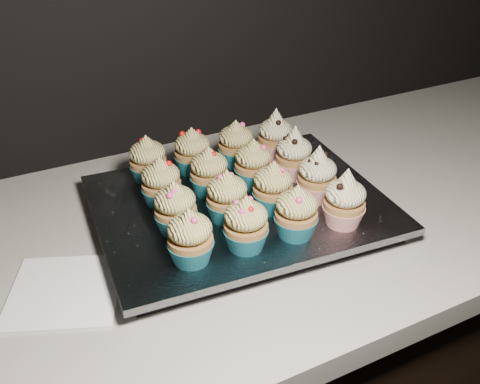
{
  "coord_description": "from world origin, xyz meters",
  "views": [
    {
      "loc": [
        -0.14,
        1.05,
        1.4
      ],
      "look_at": [
        0.18,
        1.69,
        0.95
      ],
      "focal_mm": 40.0,
      "sensor_mm": 36.0,
      "label": 1
    }
  ],
  "objects": [
    {
      "name": "cupcake_8",
      "position": [
        0.07,
        1.74,
        0.97
      ],
      "size": [
        0.06,
        0.06,
        0.08
      ],
      "color": "#1A6E7E",
      "rests_on": "foil_lining"
    },
    {
      "name": "cupcake_1",
      "position": [
        0.14,
        1.58,
        0.97
      ],
      "size": [
        0.06,
        0.06,
        0.08
      ],
      "color": "#1A6E7E",
      "rests_on": "foil_lining"
    },
    {
      "name": "napkin",
      "position": [
        -0.11,
        1.64,
        0.9
      ],
      "size": [
        0.19,
        0.19,
        0.0
      ],
      "primitive_type": "cube",
      "rotation": [
        0.0,
        0.0,
        -0.39
      ],
      "color": "white",
      "rests_on": "worktop"
    },
    {
      "name": "cupcake_12",
      "position": [
        0.08,
        1.82,
        0.97
      ],
      "size": [
        0.06,
        0.06,
        0.08
      ],
      "color": "#1A6E7E",
      "rests_on": "foil_lining"
    },
    {
      "name": "worktop",
      "position": [
        0.0,
        1.7,
        0.88
      ],
      "size": [
        2.44,
        0.64,
        0.04
      ],
      "primitive_type": "cube",
      "color": "beige",
      "rests_on": "cabinet"
    },
    {
      "name": "cupcake_9",
      "position": [
        0.15,
        1.73,
        0.97
      ],
      "size": [
        0.06,
        0.06,
        0.08
      ],
      "color": "#1A6E7E",
      "rests_on": "foil_lining"
    },
    {
      "name": "cupcake_4",
      "position": [
        0.06,
        1.66,
        0.97
      ],
      "size": [
        0.06,
        0.06,
        0.08
      ],
      "color": "#1A6E7E",
      "rests_on": "foil_lining"
    },
    {
      "name": "cupcake_2",
      "position": [
        0.21,
        1.57,
        0.97
      ],
      "size": [
        0.06,
        0.06,
        0.08
      ],
      "color": "#1A6E7E",
      "rests_on": "foil_lining"
    },
    {
      "name": "cupcake_3",
      "position": [
        0.29,
        1.56,
        0.97
      ],
      "size": [
        0.06,
        0.06,
        0.1
      ],
      "color": "red",
      "rests_on": "foil_lining"
    },
    {
      "name": "cupcake_6",
      "position": [
        0.22,
        1.65,
        0.97
      ],
      "size": [
        0.06,
        0.06,
        0.08
      ],
      "color": "#1A6E7E",
      "rests_on": "foil_lining"
    },
    {
      "name": "cupcake_5",
      "position": [
        0.14,
        1.65,
        0.97
      ],
      "size": [
        0.06,
        0.06,
        0.08
      ],
      "color": "#1A6E7E",
      "rests_on": "foil_lining"
    },
    {
      "name": "cupcake_7",
      "position": [
        0.3,
        1.64,
        0.97
      ],
      "size": [
        0.06,
        0.06,
        0.1
      ],
      "color": "red",
      "rests_on": "foil_lining"
    },
    {
      "name": "cupcake_14",
      "position": [
        0.23,
        1.81,
        0.97
      ],
      "size": [
        0.06,
        0.06,
        0.08
      ],
      "color": "#1A6E7E",
      "rests_on": "foil_lining"
    },
    {
      "name": "foil_lining",
      "position": [
        0.18,
        1.69,
        0.93
      ],
      "size": [
        0.48,
        0.39,
        0.01
      ],
      "primitive_type": "cube",
      "rotation": [
        0.0,
        0.0,
        -0.08
      ],
      "color": "silver",
      "rests_on": "baking_tray"
    },
    {
      "name": "baking_tray",
      "position": [
        0.18,
        1.69,
        0.91
      ],
      "size": [
        0.44,
        0.35,
        0.02
      ],
      "primitive_type": "cube",
      "rotation": [
        0.0,
        0.0,
        -0.08
      ],
      "color": "black",
      "rests_on": "worktop"
    },
    {
      "name": "cupcake_13",
      "position": [
        0.15,
        1.81,
        0.97
      ],
      "size": [
        0.06,
        0.06,
        0.08
      ],
      "color": "#1A6E7E",
      "rests_on": "foil_lining"
    },
    {
      "name": "cupcake_11",
      "position": [
        0.3,
        1.72,
        0.97
      ],
      "size": [
        0.06,
        0.06,
        0.1
      ],
      "color": "red",
      "rests_on": "foil_lining"
    },
    {
      "name": "cupcake_0",
      "position": [
        0.06,
        1.59,
        0.97
      ],
      "size": [
        0.06,
        0.06,
        0.08
      ],
      "color": "#1A6E7E",
      "rests_on": "foil_lining"
    },
    {
      "name": "cupcake_15",
      "position": [
        0.31,
        1.8,
        0.97
      ],
      "size": [
        0.06,
        0.06,
        0.1
      ],
      "color": "red",
      "rests_on": "foil_lining"
    },
    {
      "name": "cupcake_10",
      "position": [
        0.23,
        1.73,
        0.97
      ],
      "size": [
        0.06,
        0.06,
        0.08
      ],
      "color": "#1A6E7E",
      "rests_on": "foil_lining"
    }
  ]
}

